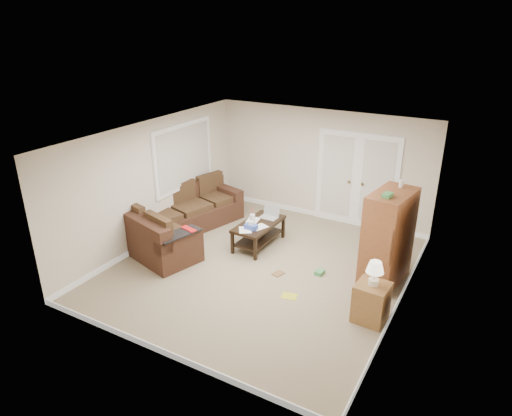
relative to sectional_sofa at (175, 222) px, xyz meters
The scene contains 17 objects.
floor 2.24m from the sectional_sofa, ahead, with size 5.50×5.50×0.00m, color gray.
ceiling 3.08m from the sectional_sofa, ahead, with size 5.00×5.50×0.02m, color white.
wall_left 0.98m from the sectional_sofa, 142.81° to the right, with size 0.02×5.50×2.50m, color beige.
wall_right 4.79m from the sectional_sofa, ahead, with size 0.02×5.50×2.50m, color beige.
wall_back 3.46m from the sectional_sofa, 48.91° to the left, with size 5.00×0.02×2.50m, color beige.
wall_front 3.81m from the sectional_sofa, 53.57° to the right, with size 5.00×0.02×2.50m, color beige.
baseboards 2.23m from the sectional_sofa, ahead, with size 5.00×5.50×0.10m, color silver, non-canonical shape.
french_doors 3.99m from the sectional_sofa, 39.20° to the left, with size 1.80×0.05×2.13m.
window_left 1.45m from the sectional_sofa, 109.00° to the left, with size 0.05×1.92×1.42m.
sectional_sofa is the anchor object (origin of this frame).
coffee_table 1.80m from the sectional_sofa, 18.41° to the left, with size 0.65×1.24×0.84m.
tv_armoire 4.32m from the sectional_sofa, ahead, with size 0.72×1.11×1.79m.
side_cabinet 4.47m from the sectional_sofa, 10.07° to the right, with size 0.51×0.51×1.01m.
space_heater 4.49m from the sectional_sofa, 29.68° to the left, with size 0.12×0.10×0.29m, color white.
floor_magazine 3.18m from the sectional_sofa, 15.09° to the right, with size 0.26×0.20×0.01m, color gold.
floor_greenbox 3.24m from the sectional_sofa, ahead, with size 0.14×0.18×0.07m, color #43944F.
floor_book 2.53m from the sectional_sofa, ahead, with size 0.15×0.21×0.02m, color brown.
Camera 1 is at (3.53, -6.49, 4.30)m, focal length 32.00 mm.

